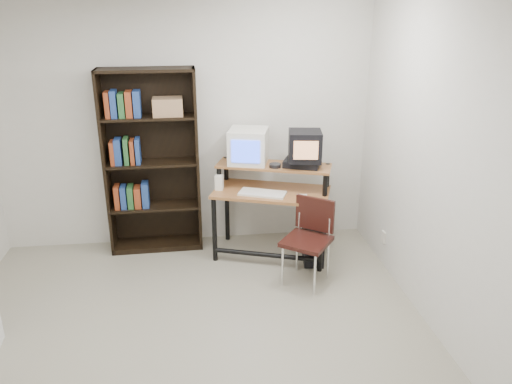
{
  "coord_description": "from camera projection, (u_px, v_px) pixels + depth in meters",
  "views": [
    {
      "loc": [
        0.11,
        -3.29,
        2.56
      ],
      "look_at": [
        0.66,
        1.1,
        0.88
      ],
      "focal_mm": 35.0,
      "sensor_mm": 36.0,
      "label": 1
    }
  ],
  "objects": [
    {
      "name": "bookshelf",
      "position": [
        152.0,
        160.0,
        5.28
      ],
      "size": [
        0.99,
        0.35,
        1.96
      ],
      "rotation": [
        0.0,
        0.0,
        0.02
      ],
      "color": "black",
      "rests_on": "floor"
    },
    {
      "name": "keyboard",
      "position": [
        262.0,
        194.0,
        5.08
      ],
      "size": [
        0.51,
        0.37,
        0.03
      ],
      "primitive_type": "cube",
      "rotation": [
        0.0,
        0.0,
        -0.39
      ],
      "color": "silver",
      "rests_on": "computer_desk"
    },
    {
      "name": "back_wall",
      "position": [
        185.0,
        128.0,
        5.34
      ],
      "size": [
        4.0,
        0.01,
        2.6
      ],
      "primitive_type": "cube",
      "color": "silver",
      "rests_on": "floor"
    },
    {
      "name": "school_chair",
      "position": [
        310.0,
        233.0,
        4.77
      ],
      "size": [
        0.57,
        0.57,
        0.82
      ],
      "rotation": [
        0.0,
        0.0,
        -0.63
      ],
      "color": "black",
      "rests_on": "floor"
    },
    {
      "name": "wall_outlet",
      "position": [
        383.0,
        237.0,
        5.14
      ],
      "size": [
        0.02,
        0.08,
        0.12
      ],
      "primitive_type": "cube",
      "color": "beige",
      "rests_on": "right_wall"
    },
    {
      "name": "computer_desk",
      "position": [
        272.0,
        194.0,
        5.21
      ],
      "size": [
        1.31,
        0.94,
        0.98
      ],
      "rotation": [
        0.0,
        0.0,
        -0.33
      ],
      "color": "#9A6132",
      "rests_on": "floor"
    },
    {
      "name": "floor",
      "position": [
        191.0,
        348.0,
        3.95
      ],
      "size": [
        4.0,
        4.0,
        0.01
      ],
      "primitive_type": "cube",
      "color": "#9E9883",
      "rests_on": "ground"
    },
    {
      "name": "mouse",
      "position": [
        302.0,
        197.0,
        5.0
      ],
      "size": [
        0.11,
        0.07,
        0.03
      ],
      "primitive_type": "cube",
      "rotation": [
        0.0,
        0.0,
        -0.15
      ],
      "color": "white",
      "rests_on": "mousepad"
    },
    {
      "name": "mousepad",
      "position": [
        301.0,
        198.0,
        5.0
      ],
      "size": [
        0.25,
        0.21,
        0.01
      ],
      "primitive_type": "cube",
      "rotation": [
        0.0,
        0.0,
        -0.17
      ],
      "color": "black",
      "rests_on": "computer_desk"
    },
    {
      "name": "cd_spindle",
      "position": [
        275.0,
        166.0,
        5.1
      ],
      "size": [
        0.14,
        0.14,
        0.05
      ],
      "primitive_type": "cylinder",
      "rotation": [
        0.0,
        0.0,
        -0.23
      ],
      "color": "#26262B",
      "rests_on": "computer_desk"
    },
    {
      "name": "crt_monitor",
      "position": [
        248.0,
        146.0,
        5.21
      ],
      "size": [
        0.47,
        0.47,
        0.37
      ],
      "rotation": [
        0.0,
        0.0,
        -0.25
      ],
      "color": "silver",
      "rests_on": "computer_desk"
    },
    {
      "name": "right_wall",
      "position": [
        453.0,
        183.0,
        3.72
      ],
      "size": [
        0.01,
        4.0,
        2.6
      ],
      "primitive_type": "cube",
      "color": "silver",
      "rests_on": "floor"
    },
    {
      "name": "crt_tv",
      "position": [
        305.0,
        146.0,
        5.05
      ],
      "size": [
        0.37,
        0.37,
        0.31
      ],
      "rotation": [
        0.0,
        0.0,
        -0.15
      ],
      "color": "black",
      "rests_on": "vcr"
    },
    {
      "name": "desk_speaker",
      "position": [
        219.0,
        183.0,
        5.18
      ],
      "size": [
        0.1,
        0.09,
        0.17
      ],
      "primitive_type": "cube",
      "rotation": [
        0.0,
        0.0,
        -0.26
      ],
      "color": "silver",
      "rests_on": "computer_desk"
    },
    {
      "name": "vcr",
      "position": [
        302.0,
        164.0,
        5.14
      ],
      "size": [
        0.43,
        0.38,
        0.08
      ],
      "primitive_type": "cube",
      "rotation": [
        0.0,
        0.0,
        -0.39
      ],
      "color": "black",
      "rests_on": "computer_desk"
    },
    {
      "name": "pc_tower",
      "position": [
        313.0,
        241.0,
        5.26
      ],
      "size": [
        0.26,
        0.47,
        0.42
      ],
      "primitive_type": "cube",
      "rotation": [
        0.0,
        0.0,
        -0.13
      ],
      "color": "black",
      "rests_on": "floor"
    }
  ]
}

